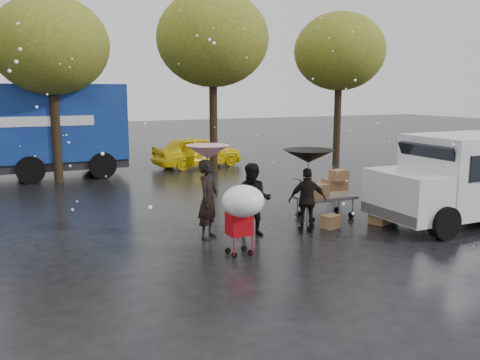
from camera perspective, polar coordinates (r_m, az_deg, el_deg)
name	(u,v)px	position (r m, az deg, el deg)	size (l,w,h in m)	color
ground	(278,247)	(10.90, 4.28, -7.51)	(90.00, 90.00, 0.00)	black
person_pink	(208,199)	(11.30, -3.58, -2.18)	(0.65, 0.43, 1.78)	black
person_middle	(254,200)	(11.50, 1.54, -2.24)	(0.81, 0.63, 1.67)	black
person_black	(307,200)	(11.92, 7.58, -2.26)	(0.89, 0.37, 1.51)	black
umbrella_pink	(208,152)	(11.12, -3.64, 3.14)	(0.97, 0.97, 2.10)	#4C4C4C
umbrella_black	(308,156)	(11.74, 7.70, 2.66)	(1.19, 1.19, 1.94)	#4C4C4C
vendor_cart	(328,190)	(13.33, 9.88, -1.15)	(1.52, 0.80, 1.27)	slate
shopping_cart	(242,205)	(9.96, 0.28, -2.82)	(0.84, 0.84, 1.46)	#B80A11
white_van	(471,176)	(13.97, 24.50, 0.41)	(4.91, 2.18, 2.20)	silver
blue_truck	(17,132)	(20.41, -23.78, 4.94)	(8.30, 2.60, 3.50)	navy
box_ground_near	(380,214)	(13.16, 15.49, -3.74)	(0.50, 0.40, 0.45)	#90603E
box_ground_far	(331,222)	(12.46, 10.15, -4.61)	(0.41, 0.32, 0.32)	#90603E
yellow_taxi	(197,151)	(21.99, -4.81, 3.21)	(1.57, 3.90, 1.33)	yellow
tree_row	(138,42)	(19.70, -11.42, 14.96)	(21.60, 4.40, 7.12)	black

